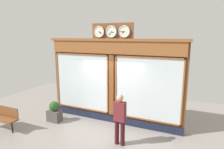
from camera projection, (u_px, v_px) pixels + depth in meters
shop_facade at (113, 81)px, 7.75m from camera, size 5.65×0.42×3.93m
pedestrian at (120, 117)px, 6.13m from camera, size 0.37×0.23×1.69m
planter_box at (55, 116)px, 7.99m from camera, size 0.56×0.36×0.46m
planter_shrub at (54, 106)px, 7.91m from camera, size 0.39×0.39×0.39m
street_bench at (2, 116)px, 7.26m from camera, size 1.40×0.40×0.87m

